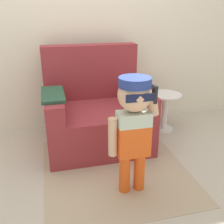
% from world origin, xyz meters
% --- Properties ---
extents(ground_plane, '(10.00, 10.00, 0.00)m').
position_xyz_m(ground_plane, '(0.00, 0.00, 0.00)').
color(ground_plane, '#BCB29E').
extents(wall_back, '(10.00, 0.05, 2.60)m').
position_xyz_m(wall_back, '(0.00, 0.64, 1.30)').
color(wall_back, beige).
rests_on(wall_back, ground_plane).
extents(armchair, '(1.07, 0.89, 1.02)m').
position_xyz_m(armchair, '(0.16, 0.11, 0.34)').
color(armchair, maroon).
rests_on(armchair, ground_plane).
extents(person_child, '(0.39, 0.29, 0.95)m').
position_xyz_m(person_child, '(0.28, -0.80, 0.63)').
color(person_child, '#E05119').
rests_on(person_child, ground_plane).
extents(side_table, '(0.37, 0.37, 0.46)m').
position_xyz_m(side_table, '(1.01, 0.20, 0.28)').
color(side_table, white).
rests_on(side_table, ground_plane).
extents(rug, '(1.28, 1.36, 0.01)m').
position_xyz_m(rug, '(0.22, -0.49, 0.00)').
color(rug, tan).
rests_on(rug, ground_plane).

